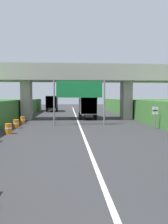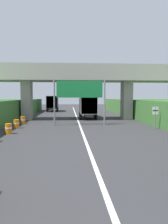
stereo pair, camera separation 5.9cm
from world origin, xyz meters
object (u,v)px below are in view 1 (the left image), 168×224
object	(u,v)px
overhead_highway_sign	(79,92)
construction_barrel_4	(16,124)
truck_black	(52,103)
construction_barrel_3	(8,129)
speed_limit_sign	(155,114)
construction_barrel_5	(23,120)
truck_yellow	(87,105)

from	to	relation	value
overhead_highway_sign	construction_barrel_4	world-z (taller)	overhead_highway_sign
truck_black	construction_barrel_3	size ratio (longest dim) A/B	8.11
speed_limit_sign	construction_barrel_5	xyz separation A→B (m)	(-14.06, 5.01, -1.02)
construction_barrel_3	construction_barrel_5	world-z (taller)	same
overhead_highway_sign	truck_black	bearing A→B (deg)	100.81
construction_barrel_3	construction_barrel_4	distance (m)	3.55
construction_barrel_3	construction_barrel_5	size ratio (longest dim) A/B	1.00
speed_limit_sign	construction_barrel_5	bearing A→B (deg)	160.38
speed_limit_sign	truck_black	bearing A→B (deg)	112.80
truck_black	construction_barrel_5	xyz separation A→B (m)	(-1.76, -24.24, -1.47)
truck_yellow	speed_limit_sign	bearing A→B (deg)	-63.61
truck_yellow	construction_barrel_5	bearing A→B (deg)	-140.36
speed_limit_sign	construction_barrel_5	world-z (taller)	speed_limit_sign
truck_black	construction_barrel_4	size ratio (longest dim) A/B	8.11
speed_limit_sign	construction_barrel_3	xyz separation A→B (m)	(-13.85, -2.08, -1.02)
truck_black	construction_barrel_5	bearing A→B (deg)	-94.16
truck_yellow	construction_barrel_3	size ratio (longest dim) A/B	8.11
overhead_highway_sign	construction_barrel_3	size ratio (longest dim) A/B	6.53
truck_black	speed_limit_sign	bearing A→B (deg)	-67.20
construction_barrel_4	construction_barrel_5	distance (m)	3.55
truck_black	construction_barrel_4	world-z (taller)	truck_black
speed_limit_sign	construction_barrel_3	bearing A→B (deg)	-171.45
construction_barrel_5	truck_yellow	bearing A→B (deg)	39.64
truck_yellow	construction_barrel_4	world-z (taller)	truck_yellow
construction_barrel_4	overhead_highway_sign	bearing A→B (deg)	17.83
truck_yellow	construction_barrel_3	xyz separation A→B (m)	(-7.99, -13.89, -1.47)
construction_barrel_3	construction_barrel_4	world-z (taller)	same
truck_black	construction_barrel_3	world-z (taller)	truck_black
speed_limit_sign	construction_barrel_4	distance (m)	14.11
overhead_highway_sign	truck_black	size ratio (longest dim) A/B	0.81
truck_yellow	construction_barrel_3	distance (m)	16.10
overhead_highway_sign	construction_barrel_3	distance (m)	9.21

